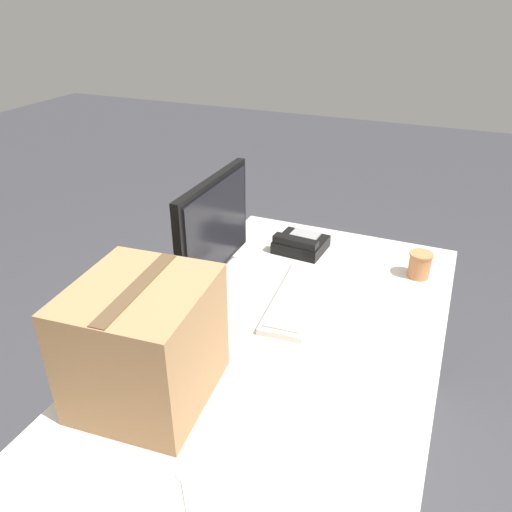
{
  "coord_description": "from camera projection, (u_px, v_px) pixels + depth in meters",
  "views": [
    {
      "loc": [
        -1.03,
        -0.39,
        1.65
      ],
      "look_at": [
        0.3,
        0.17,
        0.87
      ],
      "focal_mm": 35.0,
      "sensor_mm": 36.0,
      "label": 1
    }
  ],
  "objects": [
    {
      "name": "keyboard",
      "position": [
        297.0,
        297.0,
        1.68
      ],
      "size": [
        0.46,
        0.17,
        0.03
      ],
      "rotation": [
        0.0,
        0.0,
        0.07
      ],
      "color": "beige",
      "rests_on": "office_desk"
    },
    {
      "name": "office_desk",
      "position": [
        269.0,
        447.0,
        1.59
      ],
      "size": [
        1.8,
        0.9,
        0.72
      ],
      "color": "beige",
      "rests_on": "ground_plane"
    },
    {
      "name": "paper_cup_right",
      "position": [
        420.0,
        265.0,
        1.8
      ],
      "size": [
        0.08,
        0.08,
        0.1
      ],
      "color": "#BC7547",
      "rests_on": "office_desk"
    },
    {
      "name": "monitor",
      "position": [
        215.0,
        248.0,
        1.67
      ],
      "size": [
        0.45,
        0.21,
        0.4
      ],
      "color": "#B7B7B7",
      "rests_on": "office_desk"
    },
    {
      "name": "spoon",
      "position": [
        183.0,
        484.0,
        1.06
      ],
      "size": [
        0.13,
        0.11,
        0.0
      ],
      "rotation": [
        0.0,
        0.0,
        0.67
      ],
      "color": "silver",
      "rests_on": "office_desk"
    },
    {
      "name": "desk_phone",
      "position": [
        300.0,
        244.0,
        1.99
      ],
      "size": [
        0.19,
        0.2,
        0.08
      ],
      "rotation": [
        0.0,
        0.0,
        -0.08
      ],
      "color": "black",
      "rests_on": "office_desk"
    },
    {
      "name": "cardboard_box",
      "position": [
        145.0,
        343.0,
        1.23
      ],
      "size": [
        0.36,
        0.34,
        0.32
      ],
      "rotation": [
        0.0,
        0.0,
        0.09
      ],
      "color": "#9E754C",
      "rests_on": "office_desk"
    }
  ]
}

